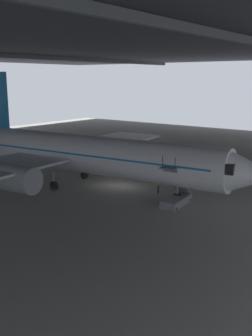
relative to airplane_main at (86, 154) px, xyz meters
name	(u,v)px	position (x,y,z in m)	size (l,w,h in m)	color
ground_plane	(116,187)	(1.90, -2.54, -3.58)	(110.00, 110.00, 0.00)	gray
hangar_structure	(24,39)	(1.82, 11.23, 12.37)	(121.00, 99.00, 16.58)	#4C4F54
airplane_main	(86,154)	(0.00, 0.00, 0.00)	(38.02, 39.22, 12.15)	white
boarding_stairs	(176,197)	(0.42, -10.84, -2.83)	(4.46, 1.89, 4.80)	slate
crew_worker_by_stairs	(158,184)	(2.69, -7.45, -2.64)	(0.44, 0.40, 1.65)	#232838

